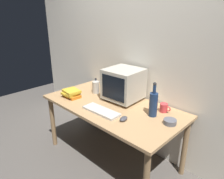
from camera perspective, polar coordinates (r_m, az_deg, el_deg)
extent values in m
plane|color=#56514C|center=(2.72, 0.00, -17.79)|extent=(6.00, 6.00, 0.00)
cube|color=silver|center=(2.52, 7.55, 10.37)|extent=(4.00, 0.08, 2.50)
cube|color=tan|center=(2.35, 0.00, -4.44)|extent=(1.59, 0.81, 0.03)
cylinder|color=olive|center=(2.86, -15.73, -8.40)|extent=(0.06, 0.06, 0.68)
cylinder|color=olive|center=(3.21, -5.09, -4.34)|extent=(0.06, 0.06, 0.68)
cylinder|color=olive|center=(2.43, 19.08, -14.58)|extent=(0.06, 0.06, 0.68)
cube|color=#B2AD9E|center=(2.46, 3.15, -2.49)|extent=(0.29, 0.26, 0.03)
cube|color=#B2AD9E|center=(2.40, 3.24, 1.57)|extent=(0.40, 0.40, 0.34)
cube|color=black|center=(2.26, 0.19, 0.35)|extent=(0.31, 0.03, 0.27)
cube|color=beige|center=(2.18, -2.92, -5.82)|extent=(0.43, 0.17, 0.02)
ellipsoid|color=#3F3F47|center=(2.02, 3.15, -7.90)|extent=(0.07, 0.11, 0.04)
cylinder|color=navy|center=(2.10, 11.11, -4.05)|extent=(0.08, 0.08, 0.24)
cylinder|color=navy|center=(2.04, 11.42, 0.07)|extent=(0.03, 0.03, 0.08)
sphere|color=#262626|center=(2.02, 11.52, 1.46)|extent=(0.03, 0.03, 0.03)
cylinder|color=navy|center=(2.78, -4.39, 1.06)|extent=(0.06, 0.06, 0.10)
cylinder|color=navy|center=(2.76, -4.43, 2.40)|extent=(0.02, 0.02, 0.04)
sphere|color=#262626|center=(2.75, -4.44, 2.90)|extent=(0.03, 0.03, 0.03)
cube|color=orange|center=(2.59, -10.81, -1.60)|extent=(0.23, 0.15, 0.04)
cube|color=gold|center=(2.58, -11.10, -1.02)|extent=(0.19, 0.18, 0.03)
cube|color=gold|center=(2.57, -10.88, -0.41)|extent=(0.22, 0.19, 0.03)
cylinder|color=#CC383D|center=(2.24, 13.79, -4.81)|extent=(0.08, 0.08, 0.09)
torus|color=#CC383D|center=(2.21, 14.95, -5.09)|extent=(0.06, 0.01, 0.06)
cylinder|color=#595B66|center=(2.03, 15.41, -8.41)|extent=(0.12, 0.12, 0.04)
cylinder|color=#B7B2A8|center=(2.65, -4.39, 0.61)|extent=(0.09, 0.09, 0.15)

